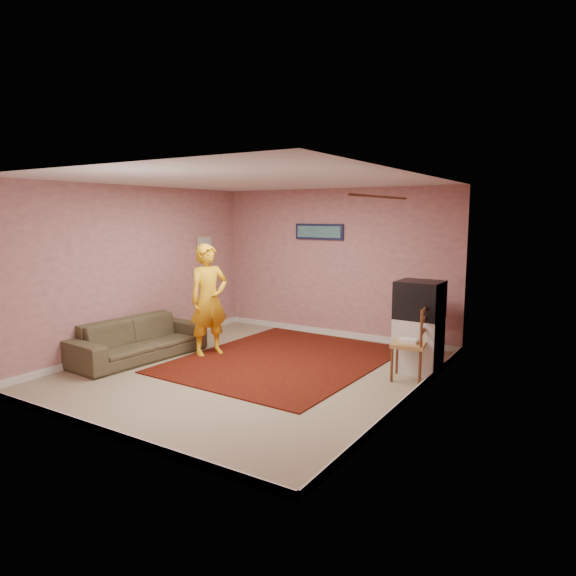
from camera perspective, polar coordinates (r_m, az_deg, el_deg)
The scene contains 26 objects.
ground at distance 7.23m, azimuth -4.03°, elevation -9.16°, with size 5.00×5.00×0.00m, color gray.
wall_back at distance 9.09m, azimuth 5.21°, elevation 2.75°, with size 4.50×0.02×2.60m, color tan.
wall_front at distance 5.18m, azimuth -20.69°, elevation -1.85°, with size 4.50×0.02×2.60m, color tan.
wall_left at distance 8.48m, azimuth -16.53°, elevation 2.06°, with size 0.02×5.00×2.60m, color tan.
wall_right at distance 5.93m, azimuth 13.72°, elevation -0.34°, with size 0.02×5.00×2.60m, color tan.
ceiling at distance 6.92m, azimuth -4.25°, elevation 11.85°, with size 4.50×5.00×0.02m, color silver.
baseboard_back at distance 9.28m, azimuth 5.08°, elevation -4.96°, with size 4.50×0.02×0.10m, color silver.
baseboard_front at distance 5.53m, azimuth -19.93°, elevation -14.70°, with size 4.50×0.02×0.10m, color silver.
baseboard_left at distance 8.68m, azimuth -16.15°, elevation -6.17°, with size 0.02×5.00×0.10m, color silver.
baseboard_right at distance 6.23m, azimuth 13.23°, elevation -11.77°, with size 0.02×5.00×0.10m, color silver.
window at distance 5.07m, azimuth 10.49°, elevation 0.06°, with size 0.01×1.10×1.50m, color black.
curtain_sheer at distance 4.97m, azimuth 9.64°, elevation -2.42°, with size 0.01×0.75×2.10m, color white.
curtain_floral at distance 5.62m, azimuth 12.23°, elevation -1.27°, with size 0.01×0.35×2.10m, color silver.
curtain_rod at distance 5.04m, azimuth 10.28°, elevation 9.94°, with size 0.02×0.02×1.40m, color brown.
picture_back at distance 9.16m, azimuth 3.48°, elevation 6.26°, with size 0.95×0.04×0.28m.
picture_left at distance 9.56m, azimuth -9.25°, elevation 4.45°, with size 0.04×0.38×0.42m.
area_rug at distance 7.74m, azimuth -0.45°, elevation -7.92°, with size 2.67×3.34×0.02m, color black.
tv_cabinet at distance 7.33m, azimuth 14.26°, elevation -6.13°, with size 0.59×0.53×0.75m, color silver.
crt_tv at distance 7.21m, azimuth 14.39°, elevation -1.26°, with size 0.61×0.54×0.51m.
chair_a at distance 8.04m, azimuth 14.92°, elevation -3.28°, with size 0.51×0.49×0.53m.
dvd_player at distance 8.06m, azimuth 14.91°, elevation -3.75°, with size 0.35×0.25×0.06m, color silver.
blue_throw at distance 8.19m, azimuth 15.37°, elevation -1.73°, with size 0.37×0.05×0.39m, color #92ACEE.
chair_b at distance 6.90m, azimuth 13.29°, elevation -5.11°, with size 0.49×0.51×0.53m.
game_console at distance 6.91m, azimuth 13.27°, elevation -5.70°, with size 0.23×0.16×0.05m, color white.
sofa at distance 8.05m, azimuth -16.24°, elevation -5.47°, with size 2.06×0.80×0.60m, color #4D462F.
person at distance 7.94m, azimuth -8.79°, elevation -1.32°, with size 0.62×0.41×1.71m, color gold.
Camera 1 is at (4.08, -5.57, 2.15)m, focal length 32.00 mm.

